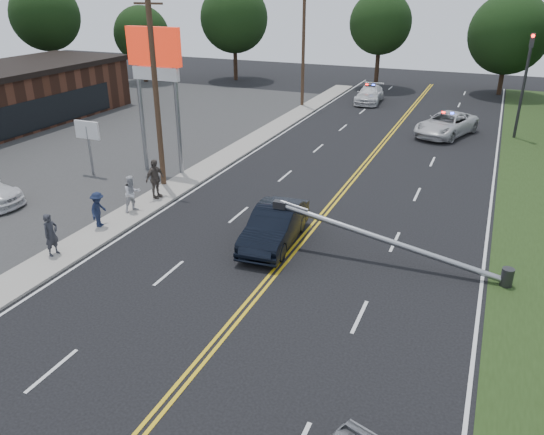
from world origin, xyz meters
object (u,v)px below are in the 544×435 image
at_px(bystander_b, 132,194).
at_px(bystander_c, 98,209).
at_px(small_sign, 88,135).
at_px(traffic_signal, 525,77).
at_px(emergency_b, 369,94).
at_px(pylon_sign, 155,66).
at_px(utility_pole_mid, 156,91).
at_px(crashed_sedan, 274,226).
at_px(bystander_a, 51,235).
at_px(bystander_d, 155,179).
at_px(fallen_streetlight, 400,244).
at_px(emergency_a, 446,124).
at_px(utility_pole_far, 303,47).

distance_m(bystander_b, bystander_c, 2.05).
height_order(small_sign, traffic_signal, traffic_signal).
bearing_deg(emergency_b, pylon_sign, -108.71).
xyz_separation_m(traffic_signal, utility_pole_mid, (-17.50, -18.00, 0.88)).
height_order(pylon_sign, traffic_signal, pylon_sign).
xyz_separation_m(crashed_sedan, bystander_b, (-7.42, 0.36, 0.19)).
relative_size(bystander_a, bystander_d, 0.88).
xyz_separation_m(fallen_streetlight, bystander_d, (-12.58, 2.13, 0.20)).
bearing_deg(utility_pole_mid, emergency_a, 52.35).
xyz_separation_m(utility_pole_far, bystander_a, (0.57, -30.67, -4.09)).
distance_m(fallen_streetlight, bystander_b, 12.58).
bearing_deg(emergency_a, pylon_sign, -114.65).
bearing_deg(traffic_signal, emergency_b, 147.65).
bearing_deg(traffic_signal, pylon_sign, -139.61).
bearing_deg(bystander_c, crashed_sedan, -89.27).
xyz_separation_m(small_sign, emergency_b, (9.96, 25.81, -1.58)).
height_order(utility_pole_mid, bystander_c, utility_pole_mid).
distance_m(crashed_sedan, emergency_a, 21.34).
xyz_separation_m(small_sign, bystander_d, (5.60, -1.87, -1.21)).
distance_m(small_sign, bystander_d, 6.03).
bearing_deg(small_sign, crashed_sedan, -17.51).
height_order(emergency_a, bystander_d, bystander_d).
xyz_separation_m(pylon_sign, bystander_b, (2.11, -5.75, -4.99)).
distance_m(small_sign, utility_pole_far, 22.68).
height_order(crashed_sedan, emergency_a, emergency_a).
distance_m(pylon_sign, small_sign, 5.45).
bearing_deg(utility_pole_mid, crashed_sedan, -26.54).
bearing_deg(bystander_a, emergency_a, -21.63).
bearing_deg(bystander_c, bystander_d, -16.20).
relative_size(emergency_a, bystander_d, 2.92).
xyz_separation_m(bystander_c, bystander_d, (0.33, 3.90, 0.19)).
relative_size(emergency_a, bystander_a, 3.34).
distance_m(utility_pole_mid, bystander_d, 4.45).
distance_m(utility_pole_mid, bystander_a, 9.60).
xyz_separation_m(utility_pole_mid, bystander_b, (0.81, -3.75, -4.08)).
distance_m(crashed_sedan, emergency_b, 30.08).
bearing_deg(emergency_a, bystander_d, -103.74).
xyz_separation_m(utility_pole_far, bystander_d, (0.80, -23.87, -3.96)).
xyz_separation_m(crashed_sedan, emergency_a, (4.67, 20.82, 0.00)).
height_order(emergency_a, emergency_b, emergency_a).
height_order(small_sign, bystander_d, small_sign).
bearing_deg(emergency_b, bystander_b, -101.92).
bearing_deg(emergency_a, bystander_b, -101.25).
bearing_deg(bystander_d, fallen_streetlight, -88.32).
relative_size(fallen_streetlight, emergency_a, 1.60).
bearing_deg(emergency_b, utility_pole_mid, -104.84).
xyz_separation_m(crashed_sedan, bystander_d, (-7.42, 2.24, 0.31)).
xyz_separation_m(traffic_signal, bystander_b, (-16.69, -21.75, -3.20)).
height_order(fallen_streetlight, bystander_a, fallen_streetlight).
bearing_deg(bystander_c, small_sign, 31.09).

